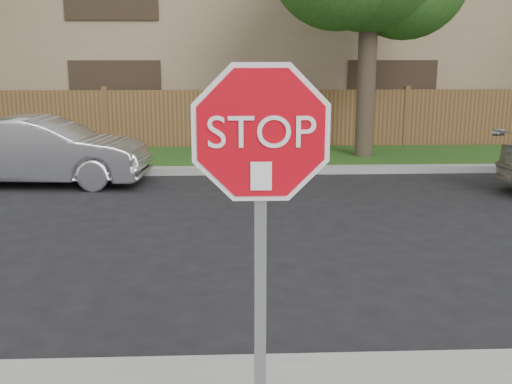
{
  "coord_description": "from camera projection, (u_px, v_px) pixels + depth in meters",
  "views": [
    {
      "loc": [
        -0.72,
        -4.55,
        2.55
      ],
      "look_at": [
        -0.57,
        -0.9,
        1.7
      ],
      "focal_mm": 42.0,
      "sensor_mm": 36.0,
      "label": 1
    }
  ],
  "objects": [
    {
      "name": "far_curb",
      "position": [
        264.0,
        170.0,
        12.95
      ],
      "size": [
        70.0,
        0.3,
        0.15
      ],
      "primitive_type": "cube",
      "color": "gray",
      "rests_on": "ground"
    },
    {
      "name": "fence",
      "position": [
        258.0,
        120.0,
        15.95
      ],
      "size": [
        70.0,
        0.12,
        1.6
      ],
      "primitive_type": "cube",
      "color": "brown",
      "rests_on": "ground"
    },
    {
      "name": "grass_strip",
      "position": [
        260.0,
        158.0,
        14.56
      ],
      "size": [
        70.0,
        3.0,
        0.12
      ],
      "primitive_type": "cube",
      "color": "#1E4714",
      "rests_on": "ground"
    },
    {
      "name": "stop_sign",
      "position": [
        261.0,
        193.0,
        3.16
      ],
      "size": [
        1.01,
        0.13,
        2.55
      ],
      "color": "gray",
      "rests_on": "sidewalk_near"
    },
    {
      "name": "sedan_left",
      "position": [
        43.0,
        151.0,
        11.78
      ],
      "size": [
        4.15,
        1.71,
        1.34
      ],
      "primitive_type": "imported",
      "rotation": [
        0.0,
        0.0,
        1.5
      ],
      "color": "#ADAEB2",
      "rests_on": "ground"
    },
    {
      "name": "ground",
      "position": [
        319.0,
        364.0,
        5.04
      ],
      "size": [
        90.0,
        90.0,
        0.0
      ],
      "primitive_type": "plane",
      "color": "black",
      "rests_on": "ground"
    },
    {
      "name": "apartment_building",
      "position": [
        250.0,
        24.0,
        20.78
      ],
      "size": [
        35.2,
        9.2,
        7.2
      ],
      "color": "#997F5F",
      "rests_on": "ground"
    }
  ]
}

